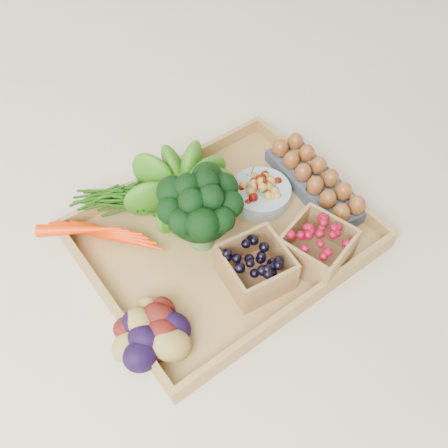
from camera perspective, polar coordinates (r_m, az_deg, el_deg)
ground at (r=1.06m, az=0.00°, el=-1.98°), size 4.00×4.00×0.00m
tray at (r=1.05m, az=0.00°, el=-1.74°), size 0.55×0.45×0.01m
carrots at (r=1.05m, az=-12.91°, el=-1.15°), size 0.18×0.13×0.04m
lettuce at (r=1.04m, az=-4.76°, el=4.42°), size 0.16×0.16×0.16m
broccoli at (r=0.99m, az=-2.65°, el=0.18°), size 0.17×0.17×0.13m
cherry_bowl at (r=1.10m, az=4.18°, el=3.47°), size 0.13×0.13×0.04m
egg_carton at (r=1.14m, az=10.35°, el=4.53°), size 0.12×0.28×0.03m
potatoes at (r=0.90m, az=-8.37°, el=-11.50°), size 0.16×0.16×0.09m
punnet_blackberry at (r=0.96m, az=3.65°, el=-4.97°), size 0.13×0.13×0.08m
punnet_raspberry at (r=1.00m, az=10.58°, el=-2.58°), size 0.15×0.15×0.08m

